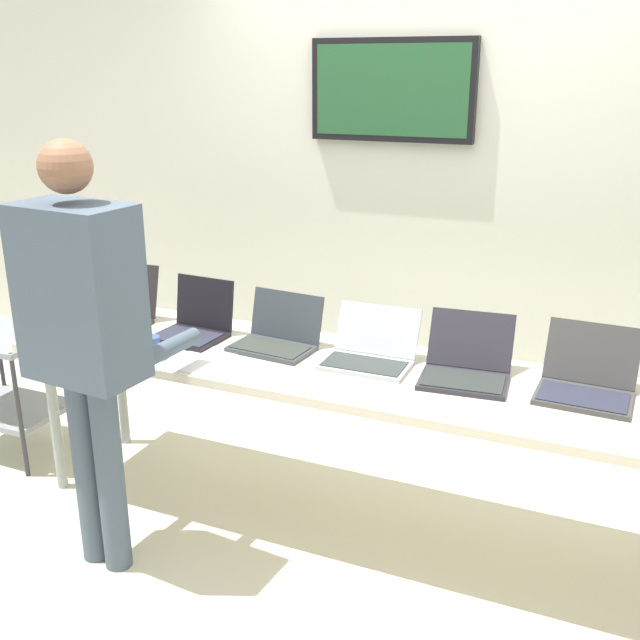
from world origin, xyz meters
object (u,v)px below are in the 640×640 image
(laptop_station_4, at_px, (466,365))
(storage_cart, at_px, (7,373))
(workbench, at_px, (355,379))
(person, at_px, (84,324))
(coffee_mug, at_px, (150,348))
(laptop_station_2, at_px, (277,336))
(laptop_station_3, at_px, (370,351))
(laptop_station_5, at_px, (587,381))
(laptop_station_0, at_px, (115,311))
(laptop_station_1, at_px, (195,324))

(laptop_station_4, bearing_deg, storage_cart, -177.16)
(workbench, bearing_deg, storage_cart, -178.80)
(person, relative_size, coffee_mug, 17.36)
(laptop_station_2, height_order, laptop_station_3, laptop_station_2)
(person, height_order, coffee_mug, person)
(laptop_station_3, distance_m, laptop_station_4, 0.41)
(workbench, height_order, storage_cart, workbench)
(laptop_station_2, distance_m, laptop_station_3, 0.44)
(laptop_station_3, relative_size, coffee_mug, 3.69)
(storage_cart, bearing_deg, person, -28.48)
(laptop_station_3, height_order, laptop_station_5, laptop_station_5)
(laptop_station_0, bearing_deg, laptop_station_3, 0.42)
(workbench, xyz_separation_m, laptop_station_0, (-1.28, 0.07, 0.11))
(laptop_station_0, distance_m, laptop_station_3, 1.31)
(laptop_station_2, height_order, storage_cart, laptop_station_2)
(laptop_station_2, relative_size, person, 0.22)
(laptop_station_1, relative_size, laptop_station_3, 0.89)
(laptop_station_2, bearing_deg, person, -122.48)
(laptop_station_1, height_order, laptop_station_5, laptop_station_1)
(workbench, bearing_deg, laptop_station_0, 177.07)
(laptop_station_1, bearing_deg, laptop_station_2, 2.64)
(laptop_station_1, distance_m, coffee_mug, 0.32)
(workbench, relative_size, person, 1.78)
(laptop_station_0, bearing_deg, laptop_station_4, 0.39)
(laptop_station_0, xyz_separation_m, laptop_station_2, (0.87, 0.02, -0.01))
(laptop_station_0, bearing_deg, storage_cart, -170.76)
(laptop_station_2, relative_size, laptop_station_5, 1.05)
(workbench, distance_m, laptop_station_5, 0.91)
(laptop_station_0, distance_m, coffee_mug, 0.54)
(laptop_station_0, relative_size, storage_cart, 0.56)
(laptop_station_0, height_order, laptop_station_5, laptop_station_0)
(laptop_station_1, distance_m, laptop_station_2, 0.42)
(laptop_station_1, relative_size, laptop_station_4, 0.83)
(laptop_station_2, bearing_deg, laptop_station_1, -177.36)
(laptop_station_1, height_order, laptop_station_3, laptop_station_1)
(laptop_station_1, relative_size, laptop_station_2, 0.86)
(laptop_station_5, distance_m, coffee_mug, 1.78)
(laptop_station_3, relative_size, laptop_station_5, 1.02)
(laptop_station_1, height_order, laptop_station_2, laptop_station_1)
(workbench, distance_m, laptop_station_2, 0.43)
(laptop_station_3, height_order, person, person)
(laptop_station_1, distance_m, laptop_station_4, 1.27)
(laptop_station_4, distance_m, coffee_mug, 1.33)
(workbench, bearing_deg, laptop_station_1, 175.36)
(laptop_station_0, height_order, coffee_mug, laptop_station_0)
(laptop_station_4, bearing_deg, person, -151.75)
(laptop_station_2, xyz_separation_m, laptop_station_4, (0.85, -0.01, 0.00))
(laptop_station_1, height_order, laptop_station_4, laptop_station_1)
(workbench, height_order, laptop_station_2, laptop_station_2)
(laptop_station_4, xyz_separation_m, person, (-1.30, -0.70, 0.22))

